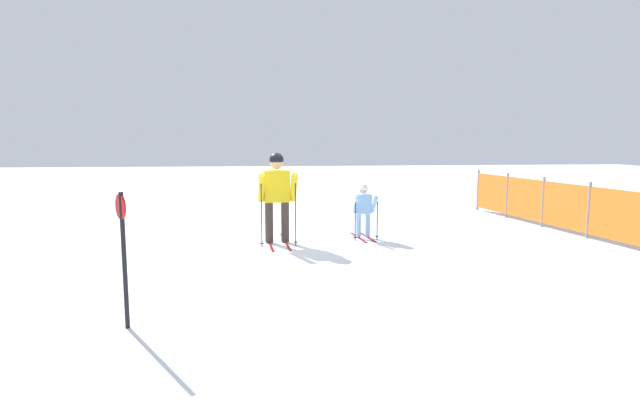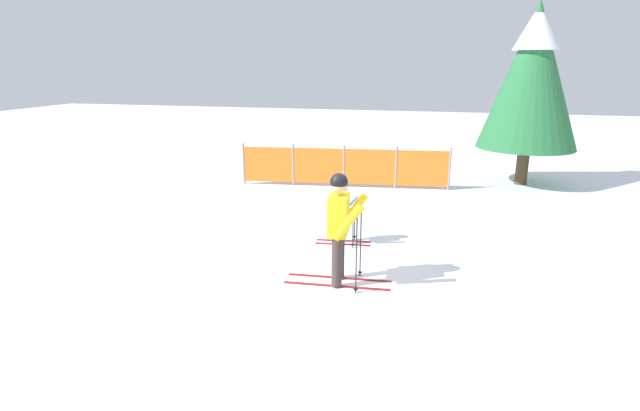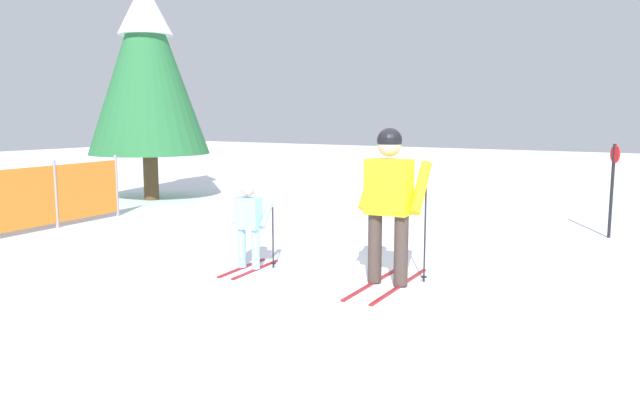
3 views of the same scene
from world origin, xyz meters
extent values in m
plane|color=white|center=(0.00, 0.00, 0.00)|extent=(60.00, 60.00, 0.00)
cube|color=maroon|center=(0.10, 0.15, 0.01)|extent=(1.70, 0.17, 0.02)
cube|color=maroon|center=(0.12, -0.17, 0.01)|extent=(1.70, 0.17, 0.02)
cylinder|color=#3F332D|center=(0.10, 0.15, 0.42)|extent=(0.16, 0.16, 0.81)
cylinder|color=#3F332D|center=(0.12, -0.17, 0.42)|extent=(0.16, 0.16, 0.81)
cube|color=yellow|center=(0.11, -0.01, 1.14)|extent=(0.32, 0.52, 0.63)
cylinder|color=yellow|center=(0.28, 0.32, 1.13)|extent=(0.49, 0.16, 0.60)
cylinder|color=yellow|center=(0.32, -0.31, 1.13)|extent=(0.49, 0.16, 0.60)
sphere|color=#D8AD8C|center=(0.11, -0.01, 1.62)|extent=(0.27, 0.27, 0.27)
sphere|color=black|center=(0.11, -0.01, 1.66)|extent=(0.28, 0.28, 0.28)
cylinder|color=black|center=(0.41, 0.34, 0.63)|extent=(0.02, 0.02, 1.26)
cylinder|color=black|center=(0.41, 0.34, 0.06)|extent=(0.07, 0.07, 0.01)
cylinder|color=black|center=(0.46, -0.32, 0.63)|extent=(0.02, 0.02, 1.26)
cylinder|color=black|center=(0.46, -0.32, 0.06)|extent=(0.07, 0.07, 0.01)
cube|color=maroon|center=(-0.19, 1.90, 0.01)|extent=(1.07, 0.17, 0.02)
cube|color=maroon|center=(-0.16, 1.70, 0.01)|extent=(1.07, 0.17, 0.02)
cylinder|color=#8CBFF2|center=(-0.19, 1.90, 0.27)|extent=(0.10, 0.10, 0.51)
cylinder|color=#8CBFF2|center=(-0.16, 1.70, 0.27)|extent=(0.10, 0.10, 0.51)
cube|color=#8CBFF2|center=(-0.18, 1.80, 0.72)|extent=(0.22, 0.34, 0.39)
cylinder|color=#8CBFF2|center=(-0.08, 2.01, 0.72)|extent=(0.32, 0.12, 0.37)
cylinder|color=#8CBFF2|center=(-0.03, 1.62, 0.72)|extent=(0.32, 0.12, 0.37)
sphere|color=#D8AD8C|center=(-0.18, 1.80, 1.02)|extent=(0.17, 0.17, 0.17)
sphere|color=white|center=(-0.18, 1.80, 1.05)|extent=(0.18, 0.18, 0.18)
cylinder|color=black|center=(0.00, 2.06, 0.39)|extent=(0.02, 0.02, 0.79)
cylinder|color=black|center=(0.00, 2.06, 0.06)|extent=(0.07, 0.07, 0.01)
cylinder|color=black|center=(0.05, 1.59, 0.39)|extent=(0.02, 0.02, 0.79)
cylinder|color=black|center=(0.05, 1.59, 0.06)|extent=(0.07, 0.07, 0.01)
cylinder|color=gray|center=(-3.99, 5.98, 0.59)|extent=(0.06, 0.06, 1.19)
cylinder|color=gray|center=(-2.54, 6.15, 0.59)|extent=(0.06, 0.06, 1.19)
cylinder|color=gray|center=(-1.09, 6.32, 0.59)|extent=(0.06, 0.06, 1.19)
cylinder|color=gray|center=(0.35, 6.50, 0.59)|extent=(0.06, 0.06, 1.19)
cylinder|color=gray|center=(1.80, 6.67, 0.59)|extent=(0.06, 0.06, 1.19)
cube|color=orange|center=(-3.26, 6.07, 0.59)|extent=(1.45, 0.20, 1.00)
cube|color=orange|center=(-1.82, 6.24, 0.59)|extent=(1.45, 0.20, 1.00)
cube|color=orange|center=(-0.37, 6.41, 0.59)|extent=(1.45, 0.20, 1.00)
cube|color=orange|center=(1.08, 6.58, 0.59)|extent=(1.45, 0.20, 1.00)
cylinder|color=#4C3823|center=(3.84, 7.94, 0.53)|extent=(0.34, 0.34, 1.07)
cone|color=#286E3A|center=(3.84, 7.94, 3.06)|extent=(2.72, 2.72, 3.99)
cone|color=white|center=(3.84, 7.94, 4.34)|extent=(1.23, 1.23, 1.20)
camera|label=1|loc=(10.02, -0.22, 2.04)|focal=28.00mm
camera|label=2|loc=(1.65, -7.25, 3.42)|focal=28.00mm
camera|label=3|loc=(-6.22, -3.11, 1.94)|focal=35.00mm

